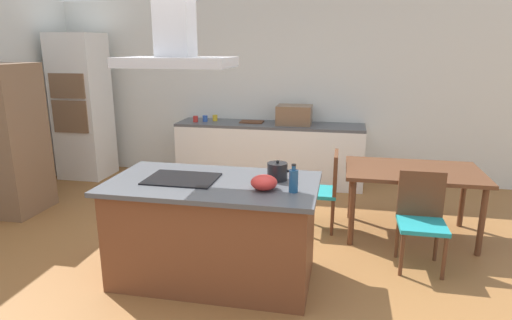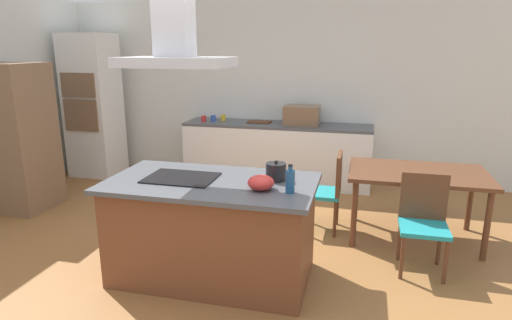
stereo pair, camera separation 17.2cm
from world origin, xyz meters
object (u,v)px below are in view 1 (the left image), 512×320
object	(u,v)px
countertop_microwave	(294,115)
chair_at_left_end	(325,186)
chair_facing_island	(421,214)
dining_table	(413,177)
wall_oven_stack	(82,107)
cooktop	(182,179)
tea_kettle	(278,171)
coffee_mug_red	(196,119)
range_hood	(175,35)
olive_oil_bottle	(294,180)
coffee_mug_yellow	(215,118)
mixing_bowl	(264,182)
cutting_board	(252,122)
refrigerator	(3,140)
coffee_mug_blue	(205,118)

from	to	relation	value
countertop_microwave	chair_at_left_end	size ratio (longest dim) A/B	0.56
chair_facing_island	dining_table	bearing A→B (deg)	90.00
wall_oven_stack	chair_at_left_end	xyz separation A→B (m)	(3.81, -1.37, -0.59)
cooktop	countertop_microwave	distance (m)	2.95
cooktop	wall_oven_stack	xyz separation A→B (m)	(-2.62, 2.65, 0.20)
countertop_microwave	tea_kettle	bearing A→B (deg)	-86.35
coffee_mug_red	range_hood	xyz separation A→B (m)	(0.85, -2.80, 1.16)
olive_oil_bottle	range_hood	xyz separation A→B (m)	(-0.98, 0.14, 1.11)
dining_table	chair_facing_island	distance (m)	0.68
olive_oil_bottle	coffee_mug_yellow	xyz separation A→B (m)	(-1.57, 3.10, -0.05)
cooktop	mixing_bowl	world-z (taller)	mixing_bowl
mixing_bowl	chair_facing_island	bearing A→B (deg)	28.82
mixing_bowl	cutting_board	distance (m)	3.15
chair_at_left_end	mixing_bowl	bearing A→B (deg)	-107.21
tea_kettle	range_hood	distance (m)	1.40
dining_table	chair_facing_island	xyz separation A→B (m)	(-0.00, -0.67, -0.16)
mixing_bowl	refrigerator	size ratio (longest dim) A/B	0.12
countertop_microwave	refrigerator	bearing A→B (deg)	-151.55
cutting_board	countertop_microwave	bearing A→B (deg)	-4.45
tea_kettle	coffee_mug_yellow	distance (m)	3.14
olive_oil_bottle	coffee_mug_blue	bearing A→B (deg)	119.43
chair_at_left_end	coffee_mug_red	bearing A→B (deg)	143.14
coffee_mug_blue	refrigerator	xyz separation A→B (m)	(-1.99, -1.80, -0.03)
countertop_microwave	chair_at_left_end	distance (m)	1.77
cutting_board	wall_oven_stack	world-z (taller)	wall_oven_stack
mixing_bowl	coffee_mug_red	world-z (taller)	mixing_bowl
olive_oil_bottle	wall_oven_stack	bearing A→B (deg)	142.29
countertop_microwave	dining_table	bearing A→B (deg)	-47.62
dining_table	coffee_mug_blue	bearing A→B (deg)	150.49
dining_table	cutting_board	bearing A→B (deg)	141.89
tea_kettle	cooktop	bearing A→B (deg)	-169.48
coffee_mug_yellow	chair_facing_island	size ratio (longest dim) A/B	0.10
countertop_microwave	coffee_mug_yellow	distance (m)	1.23
coffee_mug_red	refrigerator	distance (m)	2.54
olive_oil_bottle	range_hood	bearing A→B (deg)	171.76
coffee_mug_red	countertop_microwave	bearing A→B (deg)	3.05
countertop_microwave	coffee_mug_blue	world-z (taller)	countertop_microwave
coffee_mug_yellow	cutting_board	xyz separation A→B (m)	(0.58, -0.03, -0.04)
chair_at_left_end	chair_facing_island	bearing A→B (deg)	-36.01
coffee_mug_red	wall_oven_stack	world-z (taller)	wall_oven_stack
range_hood	wall_oven_stack	bearing A→B (deg)	134.75
coffee_mug_blue	coffee_mug_yellow	size ratio (longest dim) A/B	1.00
cooktop	cutting_board	bearing A→B (deg)	90.10
cooktop	coffee_mug_red	bearing A→B (deg)	106.81
tea_kettle	coffee_mug_red	size ratio (longest dim) A/B	2.51
cooktop	dining_table	xyz separation A→B (m)	(2.10, 1.28, -0.24)
countertop_microwave	coffee_mug_blue	distance (m)	1.36
mixing_bowl	coffee_mug_blue	distance (m)	3.34
refrigerator	range_hood	distance (m)	3.14
cooktop	cutting_board	size ratio (longest dim) A/B	1.76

